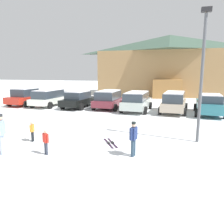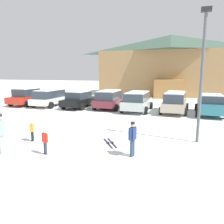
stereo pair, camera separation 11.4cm
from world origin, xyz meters
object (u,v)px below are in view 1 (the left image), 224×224
Objects in this scene: parked_silver_wagon at (137,101)px; pair_of_skis at (110,143)px; skier_teen_in_navy_coat at (133,137)px; skier_child_in_orange_jacket at (32,130)px; parked_red_sedan at (26,97)px; skier_child_in_red_jacket at (46,141)px; skier_adult_in_blue_parka at (1,132)px; parked_black_sedan at (79,99)px; parked_white_suv at (49,97)px; parked_beige_suv at (174,101)px; lamp_post at (202,70)px; parked_teal_hatchback at (209,104)px; ski_lodge at (169,65)px; parked_maroon_van at (109,99)px.

parked_silver_wagon is 3.25× the size of pair_of_skis.
skier_child_in_orange_jacket is at bearing 174.41° from skier_teen_in_navy_coat.
skier_child_in_red_jacket is (9.79, -11.50, -0.27)m from parked_red_sedan.
parked_red_sedan reaches higher than skier_child_in_orange_jacket.
skier_adult_in_blue_parka reaches higher than parked_silver_wagon.
parked_black_sedan is 5.62m from parked_silver_wagon.
skier_child_in_red_jacket is at bearing -58.14° from parked_white_suv.
parked_beige_suv is 8.42m from lamp_post.
parked_white_suv is 0.95× the size of parked_teal_hatchback.
parked_red_sedan is at bearing 130.41° from skier_child_in_red_jacket.
pair_of_skis is at bearing 136.48° from skier_teen_in_navy_coat.
ski_lodge is 4.37× the size of parked_teal_hatchback.
parked_silver_wagon is at bearing -175.57° from parked_beige_suv.
ski_lodge is 12.23× the size of skier_adult_in_blue_parka.
skier_adult_in_blue_parka is at bearing -100.86° from ski_lodge.
parked_beige_suv is 0.79× the size of lamp_post.
skier_child_in_red_jacket is (1.74, 0.45, -0.35)m from skier_adult_in_blue_parka.
parked_white_suv is at bearing 118.50° from skier_child_in_orange_jacket.
skier_adult_in_blue_parka reaches higher than pair_of_skis.
ski_lodge is at bearing 83.24° from parked_silver_wagon.
parked_silver_wagon is 3.14m from parked_beige_suv.
skier_teen_in_navy_coat is (-4.09, -10.41, -0.04)m from parked_teal_hatchback.
skier_child_in_red_jacket is at bearing -166.40° from skier_teen_in_navy_coat.
ski_lodge is 25.77m from pair_of_skis.
skier_child_in_red_jacket is 3.03m from pair_of_skis.
skier_teen_in_navy_coat is at bearing -134.04° from lamp_post.
skier_teen_in_navy_coat reaches higher than skier_child_in_orange_jacket.
parked_silver_wagon reaches higher than parked_white_suv.
parked_red_sedan reaches higher than skier_adult_in_blue_parka.
skier_child_in_orange_jacket is (2.30, -10.21, -0.24)m from parked_black_sedan.
parked_red_sedan is 15.18m from pair_of_skis.
parked_maroon_van is at bearing 86.80° from skier_child_in_orange_jacket.
parked_teal_hatchback is at bearing 56.19° from skier_child_in_red_jacket.
parked_teal_hatchback is (8.56, -0.55, -0.07)m from parked_maroon_van.
pair_of_skis is at bearing -160.03° from lamp_post.
skier_child_in_red_jacket is at bearing -123.81° from parked_teal_hatchback.
skier_adult_in_blue_parka is (-5.35, -27.89, -3.52)m from ski_lodge.
parked_white_suv is 15.55m from lamp_post.
skier_child_in_orange_jacket is 0.70× the size of pair_of_skis.
lamp_post is at bearing -60.48° from parked_silver_wagon.
skier_adult_in_blue_parka is (-0.71, -12.24, 0.04)m from parked_maroon_van.
parked_white_suv reaches higher than skier_child_in_red_jacket.
parked_beige_suv is at bearing 61.19° from skier_adult_in_blue_parka.
parked_silver_wagon is 0.75× the size of lamp_post.
skier_adult_in_blue_parka is (8.05, -11.95, 0.08)m from parked_red_sedan.
parked_teal_hatchback reaches higher than parked_black_sedan.
parked_teal_hatchback is at bearing 79.16° from lamp_post.
skier_teen_in_navy_coat is 5.34m from skier_adult_in_blue_parka.
skier_teen_in_navy_coat is 0.23× the size of lamp_post.
skier_child_in_red_jacket is (-7.53, -11.24, -0.24)m from parked_teal_hatchback.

